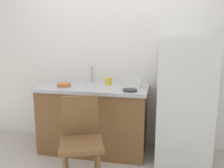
% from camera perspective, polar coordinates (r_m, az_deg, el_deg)
% --- Properties ---
extents(back_wall, '(4.80, 0.10, 2.58)m').
position_cam_1_polar(back_wall, '(3.20, 0.22, 8.25)').
color(back_wall, white).
rests_on(back_wall, ground_plane).
extents(cabinet_base, '(1.33, 0.60, 0.81)m').
position_cam_1_polar(cabinet_base, '(3.08, -4.43, -8.72)').
color(cabinet_base, brown).
rests_on(cabinet_base, ground_plane).
extents(countertop, '(1.37, 0.64, 0.04)m').
position_cam_1_polar(countertop, '(2.96, -4.55, -0.96)').
color(countertop, '#B7B7BC').
rests_on(countertop, cabinet_base).
extents(faucet, '(0.02, 0.02, 0.22)m').
position_cam_1_polar(faucet, '(3.20, -4.92, 2.35)').
color(faucet, '#B7B7BC').
rests_on(faucet, countertop).
extents(refrigerator, '(0.61, 0.63, 1.47)m').
position_cam_1_polar(refrigerator, '(2.87, 17.00, -3.81)').
color(refrigerator, silver).
rests_on(refrigerator, ground_plane).
extents(chair, '(0.51, 0.51, 0.89)m').
position_cam_1_polar(chair, '(2.34, -7.59, -12.97)').
color(chair, brown).
rests_on(chair, ground_plane).
extents(terracotta_bowl, '(0.17, 0.17, 0.05)m').
position_cam_1_polar(terracotta_bowl, '(2.99, -11.61, -0.19)').
color(terracotta_bowl, '#C67042').
rests_on(terracotta_bowl, countertop).
extents(hotplate, '(0.17, 0.17, 0.02)m').
position_cam_1_polar(hotplate, '(2.70, 4.39, -1.48)').
color(hotplate, '#2D2D2D').
rests_on(hotplate, countertop).
extents(cup_white, '(0.06, 0.06, 0.11)m').
position_cam_1_polar(cup_white, '(2.88, 6.79, 0.15)').
color(cup_white, white).
rests_on(cup_white, countertop).
extents(cup_yellow, '(0.08, 0.08, 0.09)m').
position_cam_1_polar(cup_yellow, '(3.06, -0.85, 0.73)').
color(cup_yellow, yellow).
rests_on(cup_yellow, countertop).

